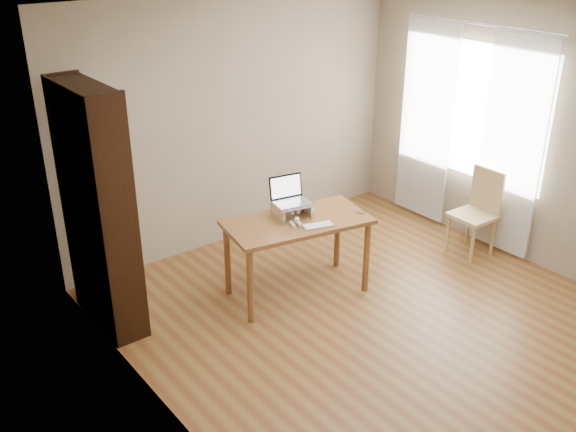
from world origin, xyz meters
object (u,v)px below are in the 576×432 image
object	(u,v)px
bookshelf	(99,210)
cat	(287,210)
desk	(297,231)
chair	(478,209)
keyboard	(318,226)
laptop	(288,196)

from	to	relation	value
bookshelf	cat	distance (m)	1.64
desk	chair	world-z (taller)	chair
desk	keyboard	world-z (taller)	keyboard
keyboard	cat	xyz separation A→B (m)	(-0.09, 0.33, 0.06)
bookshelf	chair	distance (m)	3.77
bookshelf	cat	bearing A→B (deg)	-19.50
laptop	chair	bearing A→B (deg)	-6.60
cat	chair	world-z (taller)	chair
desk	laptop	world-z (taller)	laptop
bookshelf	laptop	xyz separation A→B (m)	(1.56, -0.51, -0.11)
desk	chair	distance (m)	2.06
bookshelf	laptop	size ratio (longest dim) A/B	5.87
laptop	chair	world-z (taller)	laptop
bookshelf	chair	bearing A→B (deg)	-17.97
bookshelf	chair	world-z (taller)	bookshelf
desk	chair	size ratio (longest dim) A/B	1.55
keyboard	cat	size ratio (longest dim) A/B	0.62
bookshelf	keyboard	xyz separation A→B (m)	(1.62, -0.87, -0.29)
desk	cat	xyz separation A→B (m)	(-0.04, 0.11, 0.17)
cat	chair	bearing A→B (deg)	1.44
cat	laptop	bearing A→B (deg)	53.04
bookshelf	desk	xyz separation A→B (m)	(1.56, -0.65, -0.41)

